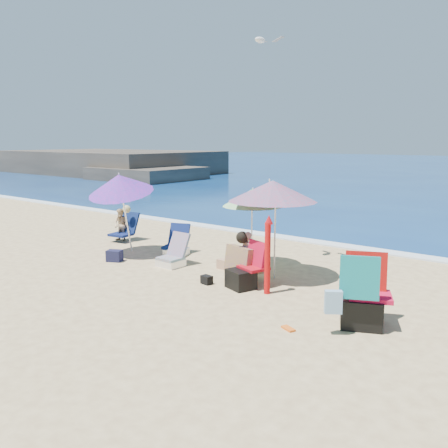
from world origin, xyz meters
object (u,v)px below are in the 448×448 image
Objects in this scene: umbrella_striped at (253,198)px; umbrella_blue at (120,184)px; chair_navy at (177,247)px; camp_chair_right at (361,300)px; furled_umbrella at (268,251)px; chair_rainbow at (173,257)px; umbrella_turquoise at (273,191)px; camp_chair_left at (245,274)px; person_left at (122,225)px; seagull at (261,40)px; person_center at (245,257)px.

umbrella_blue is at bearing -160.28° from umbrella_striped.
camp_chair_right is at bearing -16.88° from chair_navy.
chair_rainbow is (-2.81, 0.34, -0.63)m from furled_umbrella.
camp_chair_left is (-0.06, -0.88, -1.57)m from umbrella_turquoise.
person_left is at bearing 165.17° from camp_chair_left.
furled_umbrella is 1.65× the size of camp_chair_left.
person_left is at bearing 160.32° from chair_rainbow.
umbrella_striped is at bearing 19.72° from umbrella_blue.
furled_umbrella is at bearing 166.91° from camp_chair_right.
chair_rainbow is at bearing 173.09° from furled_umbrella.
umbrella_striped is at bearing -0.03° from person_left.
chair_rainbow is at bearing 172.06° from camp_chair_left.
umbrella_blue is 2.90× the size of seagull.
furled_umbrella is 1.98× the size of seagull.
chair_rainbow is at bearing -51.28° from chair_navy.
chair_rainbow is 2.01m from person_center.
seagull is at bearing 115.91° from camp_chair_left.
chair_navy is 5.27m from seagull.
camp_chair_left is (-0.54, 0.02, -0.55)m from furled_umbrella.
seagull is (-0.56, 1.35, 4.50)m from person_center.
camp_chair_right is at bearing -13.57° from person_left.
furled_umbrella is (0.49, -0.91, -1.01)m from umbrella_turquoise.
umbrella_blue is at bearing -40.24° from person_left.
camp_chair_right reaches higher than chair_navy.
chair_rainbow is 2.28m from camp_chair_left.
furled_umbrella is 1.80× the size of chair_navy.
person_center is at bearing -16.55° from chair_navy.
chair_navy is at bearing 163.12° from camp_chair_right.
umbrella_turquoise is at bearing 13.74° from chair_rainbow.
person_left reaches higher than camp_chair_left.
seagull reaches higher than umbrella_striped.
umbrella_blue is 4.63m from furled_umbrella.
furled_umbrella is 1.45× the size of person_left.
umbrella_blue is at bearing 176.29° from furled_umbrella.
umbrella_turquoise is 1.87× the size of camp_chair_right.
camp_chair_left is 2.62m from camp_chair_right.
furled_umbrella is 4.74m from seagull.
chair_rainbow is at bearing 170.48° from camp_chair_right.
furled_umbrella reaches higher than person_left.
camp_chair_left is 1.20× the size of seagull.
person_left is at bearing 166.27° from furled_umbrella.
chair_navy is (-2.16, -0.22, -1.39)m from umbrella_striped.
umbrella_turquoise is 4.07m from umbrella_blue.
umbrella_turquoise reaches higher than chair_rainbow.
person_center is (0.52, -1.02, -1.08)m from umbrella_striped.
umbrella_striped is 0.83× the size of umbrella_blue.
umbrella_blue is 2.42× the size of camp_chair_left.
chair_rainbow is at bearing -177.99° from person_center.
umbrella_striped is 1.21× the size of furled_umbrella.
chair_rainbow is 0.98× the size of seagull.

